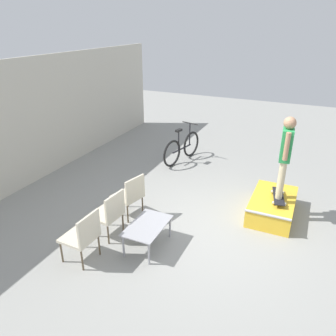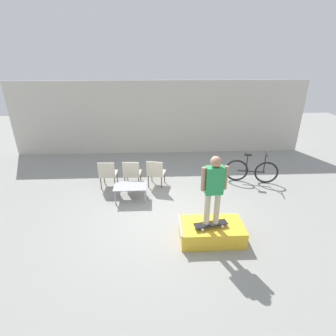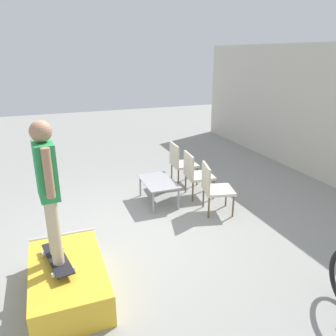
{
  "view_description": "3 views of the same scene",
  "coord_description": "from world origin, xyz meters",
  "px_view_note": "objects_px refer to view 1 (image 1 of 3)",
  "views": [
    {
      "loc": [
        -5.18,
        -1.43,
        3.73
      ],
      "look_at": [
        0.12,
        0.99,
        1.11
      ],
      "focal_mm": 35.0,
      "sensor_mm": 36.0,
      "label": 1
    },
    {
      "loc": [
        -0.13,
        -5.88,
        4.11
      ],
      "look_at": [
        0.18,
        0.91,
        1.0
      ],
      "focal_mm": 28.0,
      "sensor_mm": 36.0,
      "label": 2
    },
    {
      "loc": [
        4.61,
        -1.0,
        2.79
      ],
      "look_at": [
        0.09,
        0.72,
        1.08
      ],
      "focal_mm": 35.0,
      "sensor_mm": 36.0,
      "label": 3
    }
  ],
  "objects_px": {
    "patio_chair_right": "(130,194)",
    "patio_chair_left": "(83,235)",
    "person_skater": "(285,152)",
    "patio_chair_center": "(109,212)",
    "skate_ramp_box": "(272,206)",
    "coffee_table": "(147,227)",
    "bicycle": "(182,148)",
    "skateboard_on_ramp": "(278,196)"
  },
  "relations": [
    {
      "from": "patio_chair_right",
      "to": "patio_chair_left",
      "type": "bearing_deg",
      "value": 14.15
    },
    {
      "from": "person_skater",
      "to": "patio_chair_center",
      "type": "relative_size",
      "value": 1.78
    },
    {
      "from": "skate_ramp_box",
      "to": "coffee_table",
      "type": "xyz_separation_m",
      "value": [
        -2.04,
        1.87,
        0.2
      ]
    },
    {
      "from": "skate_ramp_box",
      "to": "coffee_table",
      "type": "bearing_deg",
      "value": 137.43
    },
    {
      "from": "skate_ramp_box",
      "to": "bicycle",
      "type": "relative_size",
      "value": 0.88
    },
    {
      "from": "patio_chair_right",
      "to": "skate_ramp_box",
      "type": "bearing_deg",
      "value": 129.84
    },
    {
      "from": "bicycle",
      "to": "patio_chair_right",
      "type": "bearing_deg",
      "value": -164.35
    },
    {
      "from": "person_skater",
      "to": "patio_chair_right",
      "type": "height_order",
      "value": "person_skater"
    },
    {
      "from": "patio_chair_left",
      "to": "skate_ramp_box",
      "type": "bearing_deg",
      "value": 138.89
    },
    {
      "from": "patio_chair_left",
      "to": "skateboard_on_ramp",
      "type": "bearing_deg",
      "value": 137.43
    },
    {
      "from": "patio_chair_left",
      "to": "patio_chair_center",
      "type": "distance_m",
      "value": 0.77
    },
    {
      "from": "skate_ramp_box",
      "to": "bicycle",
      "type": "xyz_separation_m",
      "value": [
        1.9,
        2.83,
        0.2
      ]
    },
    {
      "from": "coffee_table",
      "to": "person_skater",
      "type": "bearing_deg",
      "value": -44.63
    },
    {
      "from": "skate_ramp_box",
      "to": "coffee_table",
      "type": "distance_m",
      "value": 2.77
    },
    {
      "from": "skateboard_on_ramp",
      "to": "bicycle",
      "type": "relative_size",
      "value": 0.47
    },
    {
      "from": "skate_ramp_box",
      "to": "person_skater",
      "type": "height_order",
      "value": "person_skater"
    },
    {
      "from": "patio_chair_left",
      "to": "patio_chair_center",
      "type": "height_order",
      "value": "same"
    },
    {
      "from": "patio_chair_center",
      "to": "bicycle",
      "type": "xyz_separation_m",
      "value": [
        3.94,
        0.17,
        -0.12
      ]
    },
    {
      "from": "person_skater",
      "to": "coffee_table",
      "type": "height_order",
      "value": "person_skater"
    },
    {
      "from": "patio_chair_left",
      "to": "patio_chair_right",
      "type": "height_order",
      "value": "same"
    },
    {
      "from": "coffee_table",
      "to": "patio_chair_left",
      "type": "height_order",
      "value": "patio_chair_left"
    },
    {
      "from": "coffee_table",
      "to": "patio_chair_center",
      "type": "bearing_deg",
      "value": 90.62
    },
    {
      "from": "skateboard_on_ramp",
      "to": "patio_chair_left",
      "type": "xyz_separation_m",
      "value": [
        -2.77,
        2.75,
        0.04
      ]
    },
    {
      "from": "skateboard_on_ramp",
      "to": "patio_chair_center",
      "type": "distance_m",
      "value": 3.4
    },
    {
      "from": "person_skater",
      "to": "patio_chair_right",
      "type": "distance_m",
      "value": 3.16
    },
    {
      "from": "coffee_table",
      "to": "skateboard_on_ramp",
      "type": "bearing_deg",
      "value": -44.63
    },
    {
      "from": "skateboard_on_ramp",
      "to": "patio_chair_right",
      "type": "distance_m",
      "value": 3.02
    },
    {
      "from": "bicycle",
      "to": "skateboard_on_ramp",
      "type": "bearing_deg",
      "value": -110.96
    },
    {
      "from": "patio_chair_right",
      "to": "skateboard_on_ramp",
      "type": "bearing_deg",
      "value": 128.26
    },
    {
      "from": "skateboard_on_ramp",
      "to": "patio_chair_left",
      "type": "height_order",
      "value": "patio_chair_left"
    },
    {
      "from": "patio_chair_center",
      "to": "bicycle",
      "type": "relative_size",
      "value": 0.54
    },
    {
      "from": "skate_ramp_box",
      "to": "coffee_table",
      "type": "relative_size",
      "value": 1.57
    },
    {
      "from": "patio_chair_left",
      "to": "patio_chair_right",
      "type": "bearing_deg",
      "value": -177.6
    },
    {
      "from": "bicycle",
      "to": "coffee_table",
      "type": "bearing_deg",
      "value": -153.64
    },
    {
      "from": "skate_ramp_box",
      "to": "coffee_table",
      "type": "height_order",
      "value": "coffee_table"
    },
    {
      "from": "skate_ramp_box",
      "to": "skateboard_on_ramp",
      "type": "distance_m",
      "value": 0.3
    },
    {
      "from": "skateboard_on_ramp",
      "to": "coffee_table",
      "type": "relative_size",
      "value": 0.83
    },
    {
      "from": "skate_ramp_box",
      "to": "patio_chair_center",
      "type": "height_order",
      "value": "patio_chair_center"
    },
    {
      "from": "skateboard_on_ramp",
      "to": "patio_chair_right",
      "type": "height_order",
      "value": "patio_chair_right"
    },
    {
      "from": "skate_ramp_box",
      "to": "person_skater",
      "type": "relative_size",
      "value": 0.91
    },
    {
      "from": "skate_ramp_box",
      "to": "patio_chair_right",
      "type": "relative_size",
      "value": 1.62
    },
    {
      "from": "person_skater",
      "to": "patio_chair_left",
      "type": "xyz_separation_m",
      "value": [
        -2.77,
        2.75,
        -0.94
      ]
    }
  ]
}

